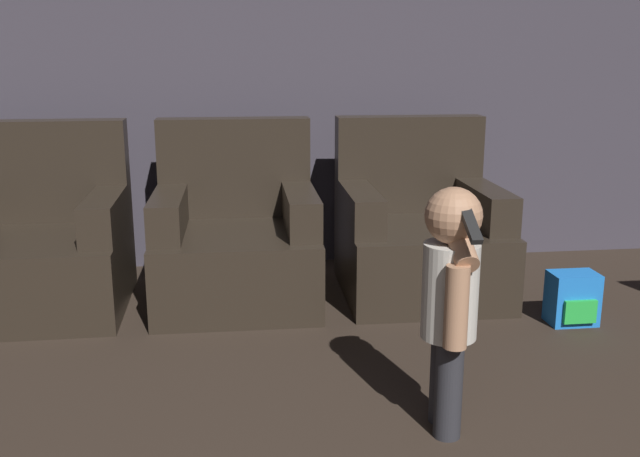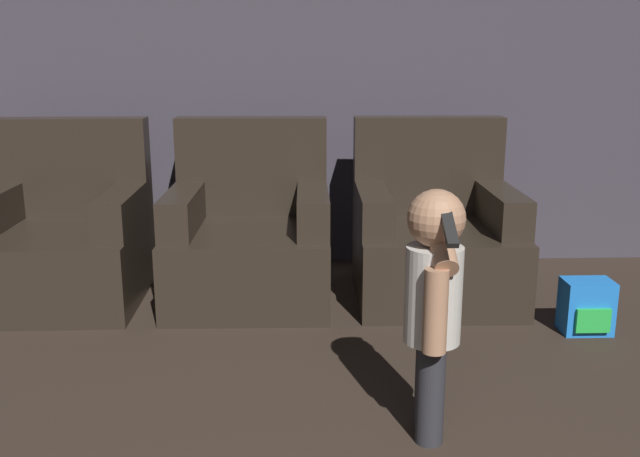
{
  "view_description": "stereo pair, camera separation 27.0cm",
  "coord_description": "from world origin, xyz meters",
  "px_view_note": "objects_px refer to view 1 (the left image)",
  "views": [
    {
      "loc": [
        -0.36,
        0.15,
        1.3
      ],
      "look_at": [
        0.01,
        3.06,
        0.56
      ],
      "focal_mm": 40.0,
      "sensor_mm": 36.0,
      "label": 1
    },
    {
      "loc": [
        -0.09,
        0.13,
        1.3
      ],
      "look_at": [
        0.01,
        3.06,
        0.56
      ],
      "focal_mm": 40.0,
      "sensor_mm": 36.0,
      "label": 2
    }
  ],
  "objects_px": {
    "armchair_right": "(418,235)",
    "person_toddler": "(451,292)",
    "armchair_left": "(42,247)",
    "armchair_middle": "(236,241)",
    "toy_backpack": "(573,299)"
  },
  "relations": [
    {
      "from": "armchair_left",
      "to": "armchair_middle",
      "type": "xyz_separation_m",
      "value": [
        0.99,
        -0.0,
        0.0
      ]
    },
    {
      "from": "armchair_left",
      "to": "toy_backpack",
      "type": "distance_m",
      "value": 2.68
    },
    {
      "from": "armchair_middle",
      "to": "toy_backpack",
      "type": "height_order",
      "value": "armchair_middle"
    },
    {
      "from": "armchair_left",
      "to": "toy_backpack",
      "type": "xyz_separation_m",
      "value": [
        2.61,
        -0.59,
        -0.19
      ]
    },
    {
      "from": "person_toddler",
      "to": "toy_backpack",
      "type": "bearing_deg",
      "value": 141.88
    },
    {
      "from": "armchair_right",
      "to": "person_toddler",
      "type": "xyz_separation_m",
      "value": [
        -0.29,
        -1.49,
        0.2
      ]
    },
    {
      "from": "armchair_right",
      "to": "person_toddler",
      "type": "distance_m",
      "value": 1.53
    },
    {
      "from": "armchair_middle",
      "to": "armchair_right",
      "type": "bearing_deg",
      "value": 0.65
    },
    {
      "from": "armchair_right",
      "to": "armchair_left",
      "type": "bearing_deg",
      "value": -178.96
    },
    {
      "from": "toy_backpack",
      "to": "person_toddler",
      "type": "bearing_deg",
      "value": -135.26
    },
    {
      "from": "armchair_left",
      "to": "person_toddler",
      "type": "xyz_separation_m",
      "value": [
        1.7,
        -1.49,
        0.2
      ]
    },
    {
      "from": "armchair_left",
      "to": "armchair_middle",
      "type": "relative_size",
      "value": 1.0
    },
    {
      "from": "armchair_right",
      "to": "person_toddler",
      "type": "height_order",
      "value": "armchair_right"
    },
    {
      "from": "armchair_right",
      "to": "toy_backpack",
      "type": "bearing_deg",
      "value": -42.37
    },
    {
      "from": "armchair_left",
      "to": "armchair_middle",
      "type": "bearing_deg",
      "value": -0.47
    }
  ]
}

